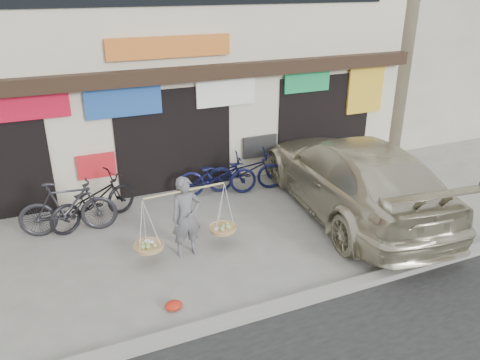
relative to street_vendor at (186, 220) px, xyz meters
name	(u,v)px	position (x,y,z in m)	size (l,w,h in m)	color
ground	(226,253)	(0.71, -0.31, -0.77)	(70.00, 70.00, 0.00)	gray
kerb	(270,309)	(0.71, -2.31, -0.71)	(70.00, 0.25, 0.12)	gray
shophouse_block	(143,43)	(0.71, 6.11, 2.67)	(14.00, 6.32, 7.00)	beige
neighbor_east	(467,32)	(14.21, 6.69, 2.43)	(12.00, 7.00, 6.40)	#BAB199
street_vendor	(186,220)	(0.00, 0.00, 0.00)	(2.14, 0.65, 1.68)	slate
bike_0	(93,201)	(-1.55, 2.11, -0.21)	(0.75, 2.14, 1.13)	black
bike_1	(68,208)	(-2.10, 1.84, -0.16)	(0.58, 2.06, 1.24)	#29292E
bike_2	(217,175)	(1.58, 2.43, -0.24)	(0.71, 2.03, 1.07)	#10133B
bike_3	(245,171)	(2.36, 2.43, -0.24)	(0.71, 2.03, 1.07)	#10133B
suv	(351,175)	(4.18, 0.38, 0.13)	(3.20, 6.47, 1.81)	beige
red_bag	(174,305)	(-0.76, -1.59, -0.70)	(0.31, 0.25, 0.14)	red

